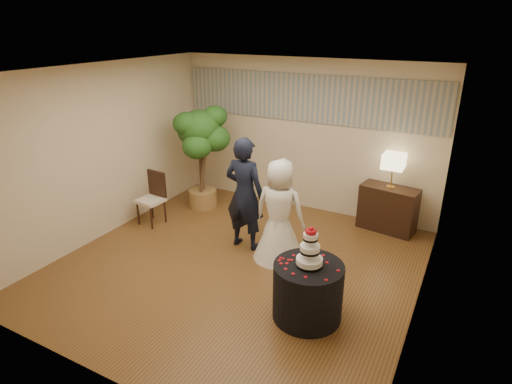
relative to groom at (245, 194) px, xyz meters
The scene contains 15 objects.
floor 1.09m from the groom, 71.63° to the right, with size 5.00×5.00×0.00m, color brown.
ceiling 1.99m from the groom, 71.63° to the right, with size 5.00×5.00×0.00m, color white.
wall_back 2.00m from the groom, 84.34° to the left, with size 5.00×0.06×2.80m, color beige.
wall_front 3.12m from the groom, 86.45° to the right, with size 5.00×0.06×2.80m, color beige.
wall_left 2.43m from the groom, 166.02° to the right, with size 0.06×5.00×2.80m, color beige.
wall_right 2.80m from the groom, 12.06° to the right, with size 0.06×5.00×2.80m, color beige.
mural_border 2.26m from the groom, 84.28° to the left, with size 4.90×0.02×0.85m, color gray.
groom is the anchor object (origin of this frame).
bride 0.64m from the groom, ahead, with size 0.78×0.78×1.57m, color white.
cake_table 2.02m from the groom, 37.90° to the right, with size 0.84×0.84×0.72m, color black.
wedding_cake 1.95m from the groom, 37.90° to the right, with size 0.32×0.32×0.50m, color white, non-canonical shape.
console 2.55m from the groom, 41.43° to the left, with size 0.94×0.42×0.78m, color black.
table_lamp 2.51m from the groom, 41.43° to the left, with size 0.35×0.35×0.58m, color beige, non-canonical shape.
ficus_tree 1.81m from the groom, 146.51° to the left, with size 0.95×0.95×2.00m, color #25581B, non-canonical shape.
side_chair 1.93m from the groom, behind, with size 0.43×0.45×0.94m, color black, non-canonical shape.
Camera 1 is at (2.83, -4.73, 3.38)m, focal length 30.00 mm.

